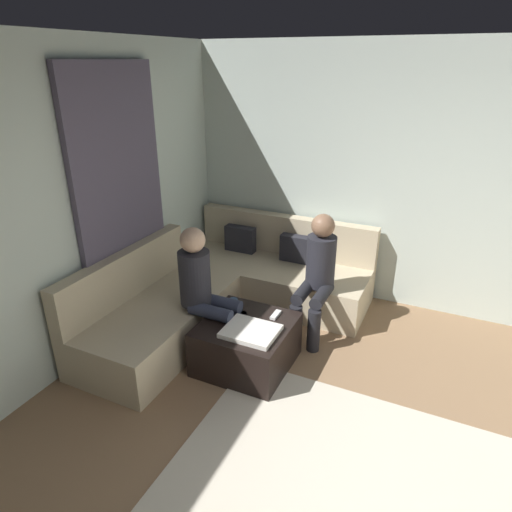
# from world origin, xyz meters

# --- Properties ---
(wall_back) EXTENTS (6.00, 0.12, 2.70)m
(wall_back) POSITION_xyz_m (0.00, 2.94, 1.35)
(wall_back) COLOR silver
(wall_back) RESTS_ON ground_plane
(curtain_panel) EXTENTS (0.06, 1.10, 2.50)m
(curtain_panel) POSITION_xyz_m (-2.84, 1.30, 1.25)
(curtain_panel) COLOR #595166
(curtain_panel) RESTS_ON ground_plane
(sectional_couch) EXTENTS (2.10, 2.55, 0.87)m
(sectional_couch) POSITION_xyz_m (-2.08, 1.88, 0.28)
(sectional_couch) COLOR #C6B593
(sectional_couch) RESTS_ON ground_plane
(ottoman) EXTENTS (0.76, 0.76, 0.42)m
(ottoman) POSITION_xyz_m (-1.51, 1.18, 0.21)
(ottoman) COLOR black
(ottoman) RESTS_ON ground_plane
(folded_blanket) EXTENTS (0.44, 0.36, 0.04)m
(folded_blanket) POSITION_xyz_m (-1.41, 1.06, 0.44)
(folded_blanket) COLOR white
(folded_blanket) RESTS_ON ottoman
(coffee_mug) EXTENTS (0.08, 0.08, 0.10)m
(coffee_mug) POSITION_xyz_m (-1.73, 1.36, 0.47)
(coffee_mug) COLOR #334C72
(coffee_mug) RESTS_ON ottoman
(game_remote) EXTENTS (0.05, 0.15, 0.02)m
(game_remote) POSITION_xyz_m (-1.33, 1.40, 0.43)
(game_remote) COLOR white
(game_remote) RESTS_ON ottoman
(person_on_couch_back) EXTENTS (0.30, 0.60, 1.20)m
(person_on_couch_back) POSITION_xyz_m (-1.13, 1.93, 0.66)
(person_on_couch_back) COLOR black
(person_on_couch_back) RESTS_ON ground_plane
(person_on_couch_side) EXTENTS (0.60, 0.30, 1.20)m
(person_on_couch_side) POSITION_xyz_m (-1.93, 1.21, 0.66)
(person_on_couch_side) COLOR #2D3347
(person_on_couch_side) RESTS_ON ground_plane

